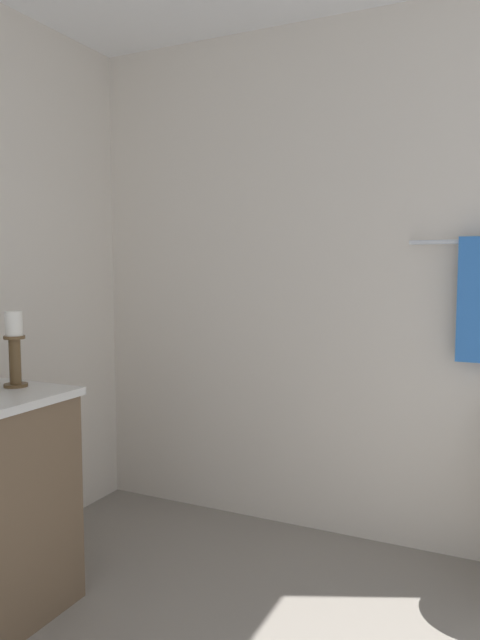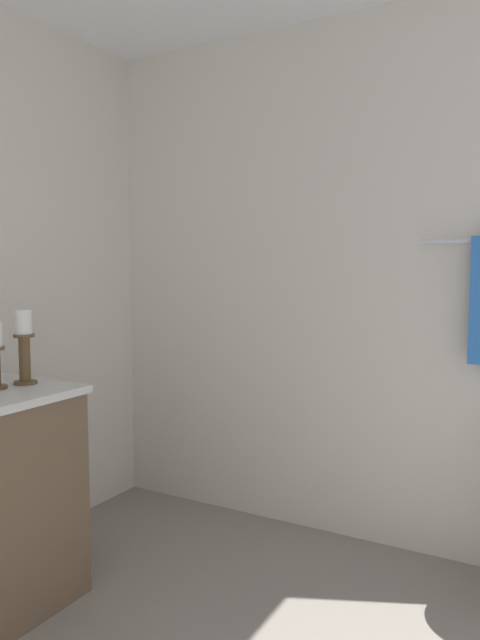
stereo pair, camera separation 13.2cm
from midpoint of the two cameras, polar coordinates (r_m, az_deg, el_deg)
wall_back at (r=2.83m, az=12.55°, el=3.48°), size 2.72×0.04×2.45m
candle_holder_tall at (r=2.44m, az=-18.71°, el=-2.28°), size 0.09×0.09×0.29m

